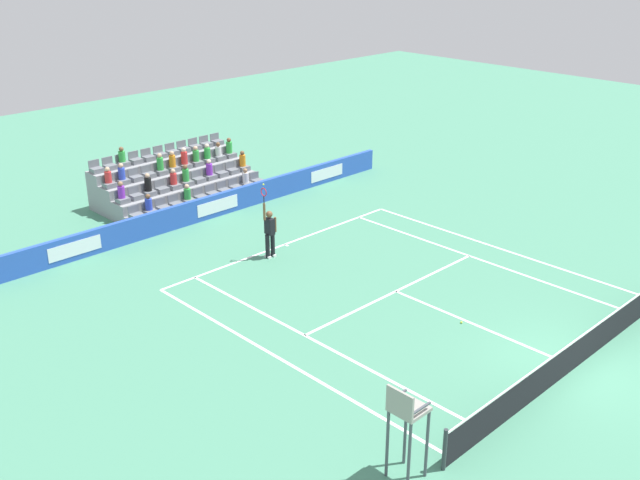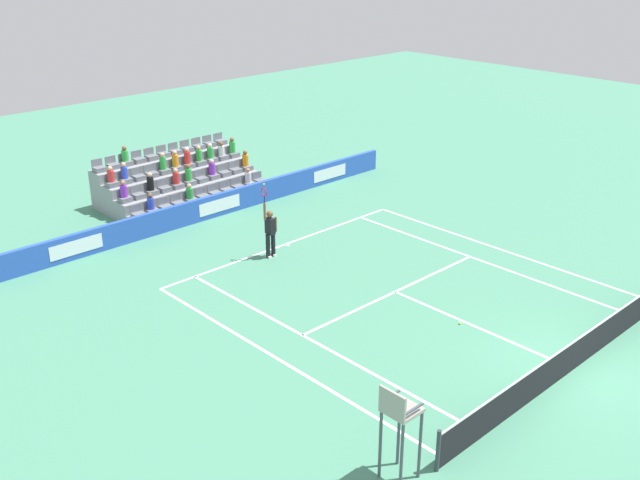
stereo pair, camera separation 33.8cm
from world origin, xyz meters
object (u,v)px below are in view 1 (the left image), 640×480
Objects in this scene: umpire_chair at (406,419)px; tennis_net at (578,352)px; tennis_player at (270,232)px; loose_tennis_ball at (461,322)px.

tennis_net is at bearing 176.17° from umpire_chair.
tennis_player is at bearing -84.28° from tennis_net.
tennis_net is at bearing 93.54° from loose_tennis_ball.
loose_tennis_ball is at bearing -154.15° from umpire_chair.
tennis_player reaches higher than umpire_chair.
tennis_player reaches higher than loose_tennis_ball.
tennis_player is at bearing -83.27° from loose_tennis_ball.
tennis_net is 3.66m from loose_tennis_ball.
loose_tennis_ball is (0.22, -3.62, -0.46)m from tennis_net.
tennis_net reaches higher than loose_tennis_ball.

